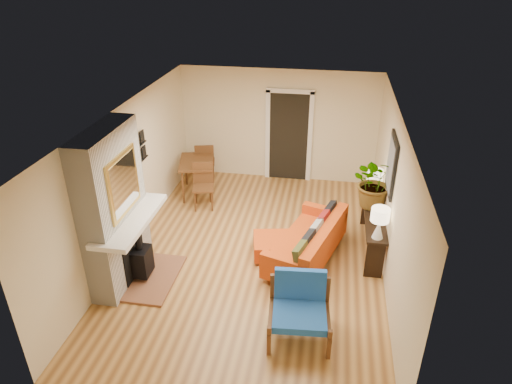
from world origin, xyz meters
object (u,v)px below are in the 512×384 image
at_px(console_table, 373,221).
at_px(lamp_far, 374,180).
at_px(ottoman, 273,246).
at_px(houseplant, 376,182).
at_px(blue_chair, 300,304).
at_px(sofa, 311,243).
at_px(lamp_near, 380,220).
at_px(dining_table, 200,167).

distance_m(console_table, lamp_far, 0.85).
distance_m(ottoman, console_table, 1.85).
bearing_deg(houseplant, lamp_far, 88.55).
xyz_separation_m(blue_chair, lamp_far, (1.12, 2.97, 0.58)).
relative_size(lamp_far, houseplant, 0.56).
height_order(sofa, houseplant, houseplant).
relative_size(ottoman, lamp_near, 1.46).
height_order(blue_chair, lamp_far, lamp_far).
relative_size(sofa, console_table, 1.16).
distance_m(sofa, console_table, 1.21).
bearing_deg(ottoman, console_table, 16.29).
relative_size(sofa, dining_table, 1.18).
xyz_separation_m(blue_chair, lamp_near, (1.12, 1.51, 0.58)).
height_order(ottoman, console_table, console_table).
distance_m(sofa, lamp_far, 1.78).
relative_size(console_table, lamp_far, 3.43).
relative_size(console_table, lamp_near, 3.43).
xyz_separation_m(blue_chair, dining_table, (-2.53, 3.87, 0.15)).
bearing_deg(houseplant, sofa, -141.89).
relative_size(dining_table, lamp_far, 3.38).
xyz_separation_m(console_table, houseplant, (-0.01, 0.31, 0.63)).
relative_size(blue_chair, houseplant, 0.95).
bearing_deg(ottoman, sofa, -1.38).
bearing_deg(dining_table, lamp_far, -13.84).
xyz_separation_m(lamp_near, houseplant, (-0.01, 1.06, 0.15)).
xyz_separation_m(lamp_far, houseplant, (-0.01, -0.40, 0.15)).
bearing_deg(blue_chair, sofa, 88.43).
relative_size(lamp_near, lamp_far, 1.00).
bearing_deg(houseplant, lamp_near, -89.46).
bearing_deg(houseplant, blue_chair, -113.23).
bearing_deg(blue_chair, lamp_near, 53.59).
bearing_deg(console_table, dining_table, 156.29).
bearing_deg(dining_table, houseplant, -19.59).
bearing_deg(dining_table, sofa, -39.51).
bearing_deg(lamp_far, ottoman, -145.11).
bearing_deg(blue_chair, console_table, 63.82).
bearing_deg(ottoman, blue_chair, -70.68).
relative_size(sofa, lamp_near, 3.99).
bearing_deg(console_table, sofa, -153.92).
distance_m(lamp_far, houseplant, 0.42).
bearing_deg(lamp_far, lamp_near, -90.00).
distance_m(lamp_near, lamp_far, 1.46).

